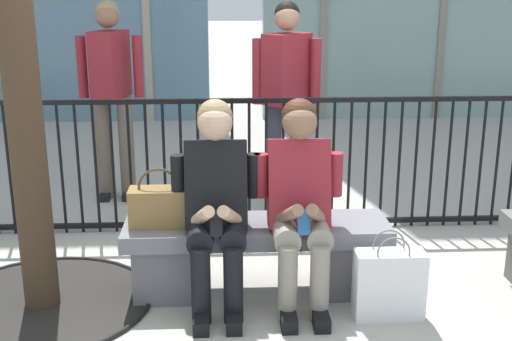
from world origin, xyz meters
The scene contains 9 objects.
ground_plane centered at (0.00, 0.00, 0.00)m, with size 60.00×60.00×0.00m, color #B2ADA3.
stone_bench centered at (0.00, 0.00, 0.27)m, with size 1.60×0.44×0.45m.
seated_person_with_phone centered at (-0.24, -0.13, 0.65)m, with size 0.52×0.66×1.21m.
seated_person_companion centered at (0.24, -0.13, 0.65)m, with size 0.52×0.66×1.21m.
handbag_on_bench centered at (-0.58, -0.01, 0.57)m, with size 0.35×0.17×0.36m.
shopping_bag centered at (0.73, -0.37, 0.20)m, with size 0.39×0.16×0.51m.
bystander_at_railing centered at (-1.14, 1.91, 1.00)m, with size 0.55×0.43×1.71m.
bystander_further_back centered at (0.32, 1.54, 1.00)m, with size 0.55×0.42×1.71m.
plaza_railing centered at (0.00, 1.07, 0.52)m, with size 8.21×0.04×1.03m.
Camera 1 is at (-0.20, -3.70, 1.84)m, focal length 45.90 mm.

